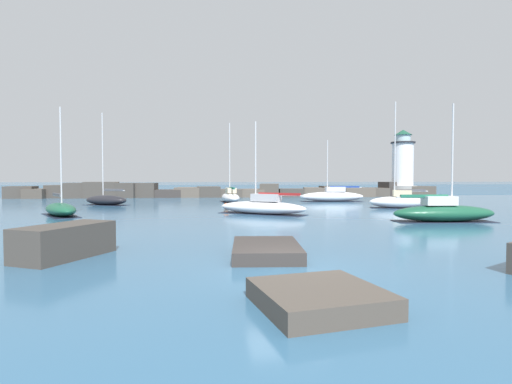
{
  "coord_description": "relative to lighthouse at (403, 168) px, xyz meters",
  "views": [
    {
      "loc": [
        -2.44,
        -13.12,
        3.08
      ],
      "look_at": [
        1.85,
        25.83,
        1.71
      ],
      "focal_mm": 28.0,
      "sensor_mm": 36.0,
      "label": 1
    }
  ],
  "objects": [
    {
      "name": "sailboat_moored_5",
      "position": [
        -16.5,
        -13.73,
        -4.03
      ],
      "size": [
        8.47,
        2.41,
        8.04
      ],
      "color": "white",
      "rests_on": "ground"
    },
    {
      "name": "sailboat_moored_0",
      "position": [
        -13.18,
        -25.8,
        -4.03
      ],
      "size": [
        6.16,
        3.7,
        10.84
      ],
      "color": "white",
      "rests_on": "ground"
    },
    {
      "name": "sailboat_moored_4",
      "position": [
        -44.19,
        -17.83,
        -4.13
      ],
      "size": [
        5.69,
        4.06,
        10.48
      ],
      "color": "black",
      "rests_on": "ground"
    },
    {
      "name": "sailboat_moored_3",
      "position": [
        -29.9,
        -14.34,
        -4.05
      ],
      "size": [
        2.74,
        7.93,
        10.1
      ],
      "color": "white",
      "rests_on": "ground"
    },
    {
      "name": "sailboat_moored_2",
      "position": [
        -27.93,
        -30.88,
        -4.12
      ],
      "size": [
        7.88,
        6.32,
        7.94
      ],
      "color": "white",
      "rests_on": "ground"
    },
    {
      "name": "breakwater_jetty",
      "position": [
        -31.55,
        0.52,
        -3.82
      ],
      "size": [
        69.13,
        6.51,
        2.47
      ],
      "color": "#423D38",
      "rests_on": "ground"
    },
    {
      "name": "lighthouse",
      "position": [
        0.0,
        0.0,
        0.0
      ],
      "size": [
        4.71,
        4.71,
        11.26
      ],
      "color": "gray",
      "rests_on": "ground"
    },
    {
      "name": "ground_plane",
      "position": [
        -29.76,
        -51.52,
        -4.76
      ],
      "size": [
        600.0,
        600.0,
        0.0
      ],
      "primitive_type": "plane",
      "color": "#336084"
    },
    {
      "name": "open_sea_beyond",
      "position": [
        -29.76,
        60.34,
        -4.75
      ],
      "size": [
        400.0,
        116.0,
        0.01
      ],
      "color": "#235175",
      "rests_on": "ground"
    },
    {
      "name": "sailboat_moored_6",
      "position": [
        -15.95,
        -38.18,
        -4.08
      ],
      "size": [
        7.39,
        2.53,
        8.31
      ],
      "color": "#195138",
      "rests_on": "ground"
    },
    {
      "name": "mooring_buoy_orange_near",
      "position": [
        -30.83,
        -25.38,
        -4.44
      ],
      "size": [
        0.62,
        0.62,
        0.82
      ],
      "color": "#EA5914",
      "rests_on": "ground"
    },
    {
      "name": "foreground_rocks",
      "position": [
        -29.31,
        -51.46,
        -4.3
      ],
      "size": [
        20.64,
        10.68,
        1.29
      ],
      "color": "#383330",
      "rests_on": "ground"
    },
    {
      "name": "sailboat_moored_1",
      "position": [
        -44.53,
        -30.59,
        -4.2
      ],
      "size": [
        4.84,
        6.26,
        8.79
      ],
      "color": "#195138",
      "rests_on": "ground"
    }
  ]
}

